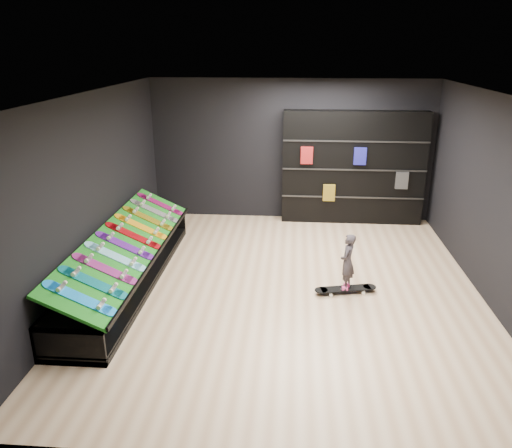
# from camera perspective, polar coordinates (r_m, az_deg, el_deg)

# --- Properties ---
(floor) EXTENTS (6.00, 7.00, 0.01)m
(floor) POSITION_cam_1_polar(r_m,az_deg,el_deg) (8.01, 3.49, -7.33)
(floor) COLOR #D0B18C
(floor) RESTS_ON ground
(ceiling) EXTENTS (6.00, 7.00, 0.01)m
(ceiling) POSITION_cam_1_polar(r_m,az_deg,el_deg) (7.15, 4.00, 14.57)
(ceiling) COLOR white
(ceiling) RESTS_ON ground
(wall_back) EXTENTS (6.00, 0.02, 3.00)m
(wall_back) POSITION_cam_1_polar(r_m,az_deg,el_deg) (10.84, 4.05, 8.37)
(wall_back) COLOR black
(wall_back) RESTS_ON ground
(wall_front) EXTENTS (6.00, 0.02, 3.00)m
(wall_front) POSITION_cam_1_polar(r_m,az_deg,el_deg) (4.22, 2.90, -10.95)
(wall_front) COLOR black
(wall_front) RESTS_ON ground
(wall_left) EXTENTS (0.02, 7.00, 3.00)m
(wall_left) POSITION_cam_1_polar(r_m,az_deg,el_deg) (8.05, -18.18, 3.34)
(wall_left) COLOR black
(wall_left) RESTS_ON ground
(wall_right) EXTENTS (0.02, 7.00, 3.00)m
(wall_right) POSITION_cam_1_polar(r_m,az_deg,el_deg) (7.99, 25.77, 2.21)
(wall_right) COLOR black
(wall_right) RESTS_ON ground
(display_rack) EXTENTS (0.90, 4.50, 0.50)m
(display_rack) POSITION_cam_1_polar(r_m,az_deg,el_deg) (8.32, -14.39, -4.95)
(display_rack) COLOR black
(display_rack) RESTS_ON ground
(turf_ramp) EXTENTS (0.92, 4.50, 0.46)m
(turf_ramp) POSITION_cam_1_polar(r_m,az_deg,el_deg) (8.12, -14.33, -2.02)
(turf_ramp) COLOR #0F6211
(turf_ramp) RESTS_ON display_rack
(back_shelving) EXTENTS (2.97, 0.35, 2.38)m
(back_shelving) POSITION_cam_1_polar(r_m,az_deg,el_deg) (10.80, 11.04, 6.32)
(back_shelving) COLOR black
(back_shelving) RESTS_ON ground
(floor_skateboard) EXTENTS (1.00, 0.43, 0.09)m
(floor_skateboard) POSITION_cam_1_polar(r_m,az_deg,el_deg) (7.95, 10.19, -7.50)
(floor_skateboard) COLOR black
(floor_skateboard) RESTS_ON ground
(child) EXTENTS (0.20, 0.24, 0.53)m
(child) POSITION_cam_1_polar(r_m,az_deg,el_deg) (7.81, 10.33, -5.45)
(child) COLOR black
(child) RESTS_ON floor_skateboard
(display_board_0) EXTENTS (0.93, 0.22, 0.50)m
(display_board_0) POSITION_cam_1_polar(r_m,az_deg,el_deg) (6.51, -19.45, -8.01)
(display_board_0) COLOR blue
(display_board_0) RESTS_ON turf_ramp
(display_board_1) EXTENTS (0.93, 0.22, 0.50)m
(display_board_1) POSITION_cam_1_polar(r_m,az_deg,el_deg) (6.85, -18.08, -6.40)
(display_board_1) COLOR #0C8C99
(display_board_1) RESTS_ON turf_ramp
(display_board_2) EXTENTS (0.93, 0.22, 0.50)m
(display_board_2) POSITION_cam_1_polar(r_m,az_deg,el_deg) (7.20, -16.85, -4.94)
(display_board_2) COLOR #2626BF
(display_board_2) RESTS_ON turf_ramp
(display_board_3) EXTENTS (0.93, 0.22, 0.50)m
(display_board_3) POSITION_cam_1_polar(r_m,az_deg,el_deg) (7.56, -15.73, -3.61)
(display_board_3) COLOR #0CB2E5
(display_board_3) RESTS_ON turf_ramp
(display_board_4) EXTENTS (0.93, 0.22, 0.50)m
(display_board_4) POSITION_cam_1_polar(r_m,az_deg,el_deg) (7.93, -14.73, -2.41)
(display_board_4) COLOR purple
(display_board_4) RESTS_ON turf_ramp
(display_board_5) EXTENTS (0.93, 0.22, 0.50)m
(display_board_5) POSITION_cam_1_polar(r_m,az_deg,el_deg) (8.30, -13.81, -1.31)
(display_board_5) COLOR red
(display_board_5) RESTS_ON turf_ramp
(display_board_6) EXTENTS (0.93, 0.22, 0.50)m
(display_board_6) POSITION_cam_1_polar(r_m,az_deg,el_deg) (8.67, -12.98, -0.30)
(display_board_6) COLOR orange
(display_board_6) RESTS_ON turf_ramp
(display_board_7) EXTENTS (0.93, 0.22, 0.50)m
(display_board_7) POSITION_cam_1_polar(r_m,az_deg,el_deg) (9.05, -12.21, 0.62)
(display_board_7) COLOR yellow
(display_board_7) RESTS_ON turf_ramp
(display_board_8) EXTENTS (0.93, 0.22, 0.50)m
(display_board_8) POSITION_cam_1_polar(r_m,az_deg,el_deg) (9.43, -11.51, 1.47)
(display_board_8) COLOR black
(display_board_8) RESTS_ON turf_ramp
(display_board_9) EXTENTS (0.93, 0.22, 0.50)m
(display_board_9) POSITION_cam_1_polar(r_m,az_deg,el_deg) (9.82, -10.86, 2.25)
(display_board_9) COLOR #E5198C
(display_board_9) RESTS_ON turf_ramp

